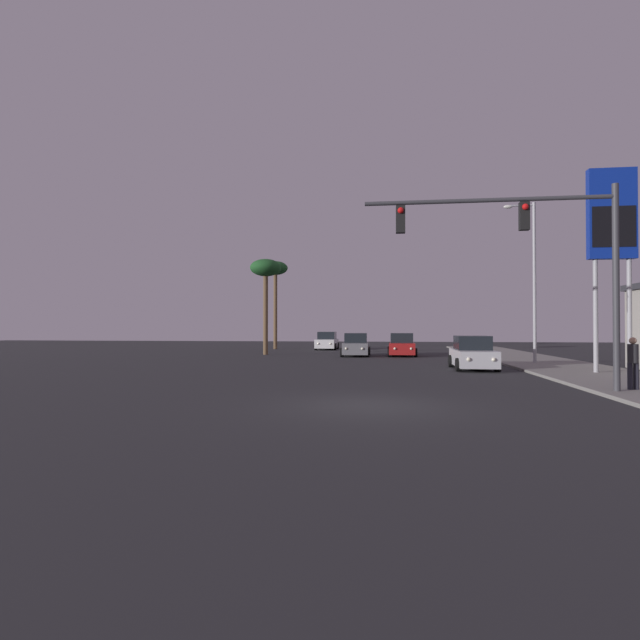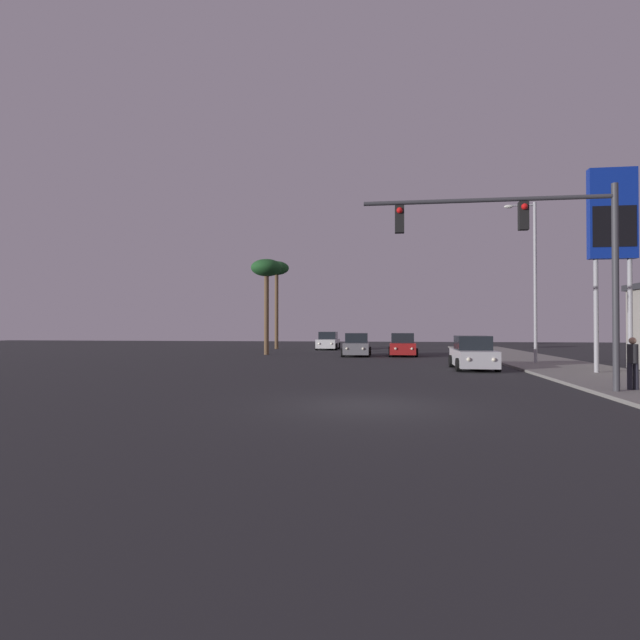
{
  "view_description": "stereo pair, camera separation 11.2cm",
  "coord_description": "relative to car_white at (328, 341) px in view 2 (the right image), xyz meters",
  "views": [
    {
      "loc": [
        0.39,
        -13.5,
        2.11
      ],
      "look_at": [
        -2.63,
        10.39,
        2.46
      ],
      "focal_mm": 28.0,
      "sensor_mm": 36.0,
      "label": 1
    },
    {
      "loc": [
        0.5,
        -13.48,
        2.11
      ],
      "look_at": [
        -2.63,
        10.39,
        2.46
      ],
      "focal_mm": 28.0,
      "sensor_mm": 36.0,
      "label": 2
    }
  ],
  "objects": [
    {
      "name": "street_lamp",
      "position": [
        13.56,
        -17.7,
        4.36
      ],
      "size": [
        1.74,
        0.24,
        9.0
      ],
      "color": "#99999E",
      "rests_on": "sidewalk_right"
    },
    {
      "name": "traffic_light_mast",
      "position": [
        10.2,
        -30.25,
        4.0
      ],
      "size": [
        7.94,
        0.36,
        6.5
      ],
      "color": "#38383D",
      "rests_on": "sidewalk_right"
    },
    {
      "name": "palm_tree_mid",
      "position": [
        -3.7,
        -9.36,
        5.6
      ],
      "size": [
        2.4,
        2.4,
        7.36
      ],
      "color": "brown",
      "rests_on": "ground"
    },
    {
      "name": "car_white",
      "position": [
        0.0,
        0.0,
        0.0
      ],
      "size": [
        2.04,
        4.32,
        1.68
      ],
      "rotation": [
        0.0,
        0.0,
        3.13
      ],
      "color": "silver",
      "rests_on": "ground"
    },
    {
      "name": "ground_plane",
      "position": [
        4.87,
        -33.36,
        -0.76
      ],
      "size": [
        120.0,
        120.0,
        0.0
      ],
      "primitive_type": "plane",
      "color": "#28282B"
    },
    {
      "name": "car_red",
      "position": [
        6.63,
        -9.8,
        0.0
      ],
      "size": [
        2.04,
        4.33,
        1.68
      ],
      "rotation": [
        0.0,
        0.0,
        3.11
      ],
      "color": "maroon",
      "rests_on": "ground"
    },
    {
      "name": "sidewalk_right",
      "position": [
        14.37,
        -23.36,
        -0.7
      ],
      "size": [
        5.0,
        60.0,
        0.12
      ],
      "color": "gray",
      "rests_on": "ground"
    },
    {
      "name": "gas_station_sign",
      "position": [
        15.3,
        -23.49,
        5.86
      ],
      "size": [
        2.0,
        0.42,
        9.0
      ],
      "color": "#99999E",
      "rests_on": "sidewalk_right"
    },
    {
      "name": "car_grey",
      "position": [
        3.28,
        -10.21,
        0.0
      ],
      "size": [
        2.04,
        4.33,
        1.68
      ],
      "rotation": [
        0.0,
        0.0,
        3.16
      ],
      "color": "slate",
      "rests_on": "ground"
    },
    {
      "name": "car_silver",
      "position": [
        9.73,
        -21.07,
        0.0
      ],
      "size": [
        2.04,
        4.31,
        1.68
      ],
      "rotation": [
        0.0,
        0.0,
        3.14
      ],
      "color": "#B7B7BC",
      "rests_on": "ground"
    },
    {
      "name": "palm_tree_far",
      "position": [
        -5.12,
        0.64,
        6.65
      ],
      "size": [
        2.4,
        2.4,
        8.53
      ],
      "color": "brown",
      "rests_on": "ground"
    },
    {
      "name": "pedestrian_on_sidewalk",
      "position": [
        13.2,
        -29.77,
        0.27
      ],
      "size": [
        0.34,
        0.32,
        1.67
      ],
      "color": "#23232D",
      "rests_on": "sidewalk_right"
    }
  ]
}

